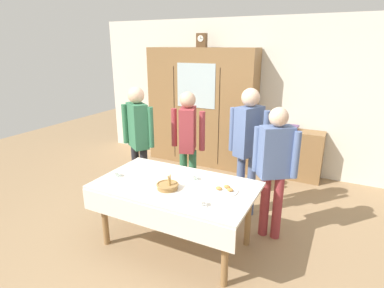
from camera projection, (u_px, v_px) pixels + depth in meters
The scene contains 18 objects.
ground_plane at pixel (185, 235), 3.82m from camera, with size 12.00×12.00×0.00m, color #997A56.
back_wall at pixel (253, 96), 5.66m from camera, with size 6.40×0.10×2.70m, color silver.
dining_table at pixel (174, 194), 3.42m from camera, with size 1.75×1.02×0.77m.
wall_cabinet at pixel (201, 108), 5.87m from camera, with size 2.09×0.46×2.19m.
mantel_clock at pixel (202, 40), 5.50m from camera, with size 0.18×0.11×0.24m.
bookshelf_low at pixel (291, 154), 5.38m from camera, with size 1.03×0.35×0.85m.
book_stack at pixel (293, 128), 5.24m from camera, with size 0.16×0.22×0.08m.
tea_cup_center at pixel (193, 177), 3.52m from camera, with size 0.13×0.13×0.06m.
tea_cup_far_left at pixel (116, 174), 3.60m from camera, with size 0.13×0.13×0.06m.
tea_cup_near_right at pixel (201, 203), 2.95m from camera, with size 0.13×0.13×0.06m.
bread_basket at pixel (168, 186), 3.30m from camera, with size 0.24×0.24×0.16m.
pastry_plate at pixel (225, 190), 3.24m from camera, with size 0.28×0.28×0.05m.
spoon_back_edge at pixel (147, 181), 3.48m from camera, with size 0.12×0.02×0.01m.
spoon_far_left at pixel (143, 163), 4.00m from camera, with size 0.12×0.02×0.01m.
person_beside_shelf at pixel (248, 140), 4.01m from camera, with size 0.52×0.41×1.73m.
person_by_cabinet at pixel (188, 137), 4.35m from camera, with size 0.52×0.41×1.64m.
person_behind_table_right at pixel (138, 134), 4.38m from camera, with size 0.52×0.37×1.70m.
person_behind_table_left at pixel (275, 162), 3.52m from camera, with size 0.52×0.37×1.60m.
Camera 1 is at (1.57, -2.90, 2.24)m, focal length 28.97 mm.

